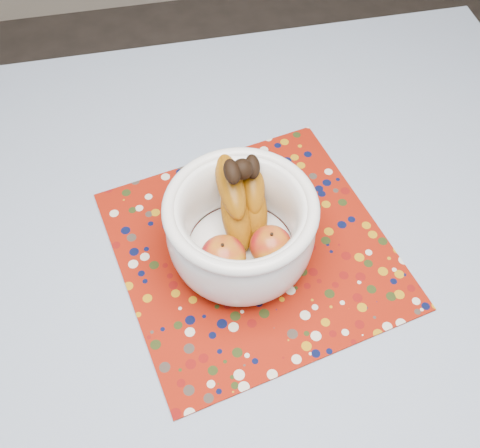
# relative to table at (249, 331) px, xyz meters

# --- Properties ---
(table) EXTENTS (1.20, 1.20, 0.75)m
(table) POSITION_rel_table_xyz_m (0.00, 0.00, 0.00)
(table) COLOR brown
(table) RESTS_ON ground
(tablecloth) EXTENTS (1.32, 1.32, 0.01)m
(tablecloth) POSITION_rel_table_xyz_m (0.00, 0.00, 0.08)
(tablecloth) COLOR slate
(tablecloth) RESTS_ON table
(placemat) EXTENTS (0.50, 0.50, 0.00)m
(placemat) POSITION_rel_table_xyz_m (0.03, 0.10, 0.09)
(placemat) COLOR maroon
(placemat) RESTS_ON tablecloth
(fruit_bowl) EXTENTS (0.23, 0.24, 0.17)m
(fruit_bowl) POSITION_rel_table_xyz_m (0.01, 0.10, 0.17)
(fruit_bowl) COLOR white
(fruit_bowl) RESTS_ON placemat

